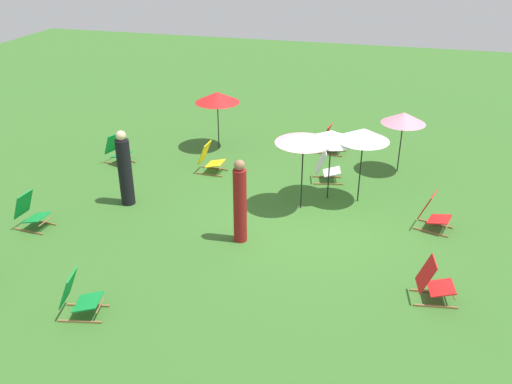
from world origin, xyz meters
TOP-DOWN VIEW (x-y plane):
  - ground_plane at (0.00, 0.00)m, footprint 40.00×40.00m
  - deckchair_0 at (2.07, -0.13)m, footprint 0.64×0.85m
  - deckchair_1 at (-2.40, -2.70)m, footprint 0.59×0.82m
  - deckchair_2 at (4.07, 0.04)m, footprint 0.56×0.81m
  - deckchair_3 at (-2.01, 5.80)m, footprint 0.53×0.79m
  - deckchair_4 at (-4.40, 3.16)m, footprint 0.62×0.84m
  - deckchair_5 at (0.24, -2.75)m, footprint 0.66×0.86m
  - deckchair_7 at (1.82, 2.98)m, footprint 0.51×0.78m
  - deckchair_8 at (1.77, 5.70)m, footprint 0.68×0.87m
  - umbrella_0 at (3.57, 3.32)m, footprint 1.30×1.30m
  - umbrella_1 at (1.14, -1.05)m, footprint 1.21×1.21m
  - umbrella_2 at (3.20, -1.92)m, footprint 1.16×1.16m
  - umbrella_3 at (1.13, -0.32)m, footprint 1.20×1.20m
  - umbrella_4 at (0.43, 0.22)m, footprint 1.30×1.30m
  - person_0 at (-1.33, 1.18)m, footprint 0.36×0.36m
  - person_1 at (-0.41, 4.27)m, footprint 0.36×0.36m

SIDE VIEW (x-z plane):
  - ground_plane at x=0.00m, z-range 0.00..0.00m
  - deckchair_0 at x=2.07m, z-range -0.05..0.79m
  - deckchair_1 at x=-2.40m, z-range -0.05..0.79m
  - deckchair_2 at x=4.07m, z-range -0.05..0.79m
  - deckchair_3 at x=-2.01m, z-range -0.05..0.79m
  - deckchair_4 at x=-4.40m, z-range -0.05..0.79m
  - deckchair_5 at x=0.24m, z-range -0.05..0.79m
  - deckchair_7 at x=1.82m, z-range -0.05..0.79m
  - deckchair_8 at x=1.77m, z-range -0.05..0.79m
  - person_1 at x=-0.41m, z-range -0.05..1.81m
  - person_0 at x=-1.33m, z-range -0.03..1.82m
  - umbrella_2 at x=3.20m, z-range 0.68..2.35m
  - umbrella_0 at x=3.57m, z-range 0.70..2.41m
  - umbrella_3 at x=1.13m, z-range 0.74..2.49m
  - umbrella_1 at x=1.14m, z-range 0.78..2.65m
  - umbrella_4 at x=0.43m, z-range 0.83..2.71m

